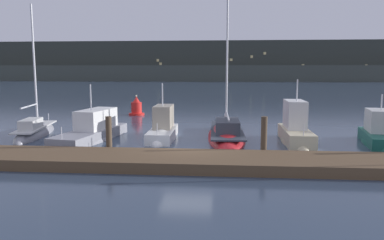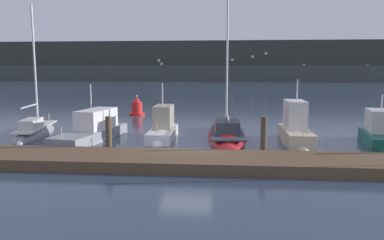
{
  "view_description": "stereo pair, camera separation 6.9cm",
  "coord_description": "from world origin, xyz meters",
  "px_view_note": "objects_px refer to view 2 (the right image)",
  "views": [
    {
      "loc": [
        1.76,
        -17.43,
        4.05
      ],
      "look_at": [
        0.0,
        3.08,
        1.2
      ],
      "focal_mm": 35.0,
      "sensor_mm": 36.0,
      "label": 1
    },
    {
      "loc": [
        1.83,
        -17.42,
        4.05
      ],
      "look_at": [
        0.0,
        3.08,
        1.2
      ],
      "focal_mm": 35.0,
      "sensor_mm": 36.0,
      "label": 2
    }
  ],
  "objects_px": {
    "motorboat_berth_4": "(92,135)",
    "sailboat_berth_6": "(227,136)",
    "sailboat_berth_3": "(36,133)",
    "motorboat_berth_5": "(163,134)",
    "motorboat_berth_8": "(379,139)",
    "channel_buoy": "(137,108)",
    "motorboat_berth_7": "(295,135)"
  },
  "relations": [
    {
      "from": "motorboat_berth_5",
      "to": "motorboat_berth_7",
      "type": "bearing_deg",
      "value": -3.42
    },
    {
      "from": "motorboat_berth_4",
      "to": "motorboat_berth_8",
      "type": "height_order",
      "value": "motorboat_berth_4"
    },
    {
      "from": "sailboat_berth_6",
      "to": "motorboat_berth_8",
      "type": "height_order",
      "value": "sailboat_berth_6"
    },
    {
      "from": "motorboat_berth_4",
      "to": "sailboat_berth_6",
      "type": "height_order",
      "value": "sailboat_berth_6"
    },
    {
      "from": "motorboat_berth_7",
      "to": "channel_buoy",
      "type": "xyz_separation_m",
      "value": [
        -11.55,
        11.29,
        0.22
      ]
    },
    {
      "from": "sailboat_berth_3",
      "to": "motorboat_berth_8",
      "type": "relative_size",
      "value": 1.75
    },
    {
      "from": "motorboat_berth_5",
      "to": "motorboat_berth_7",
      "type": "height_order",
      "value": "motorboat_berth_7"
    },
    {
      "from": "motorboat_berth_7",
      "to": "channel_buoy",
      "type": "bearing_deg",
      "value": 135.66
    },
    {
      "from": "motorboat_berth_8",
      "to": "channel_buoy",
      "type": "height_order",
      "value": "motorboat_berth_8"
    },
    {
      "from": "sailboat_berth_3",
      "to": "motorboat_berth_4",
      "type": "relative_size",
      "value": 1.23
    },
    {
      "from": "sailboat_berth_6",
      "to": "sailboat_berth_3",
      "type": "bearing_deg",
      "value": -178.99
    },
    {
      "from": "motorboat_berth_4",
      "to": "motorboat_berth_8",
      "type": "xyz_separation_m",
      "value": [
        15.85,
        0.12,
        0.0
      ]
    },
    {
      "from": "motorboat_berth_4",
      "to": "channel_buoy",
      "type": "xyz_separation_m",
      "value": [
        -0.12,
        11.5,
        0.34
      ]
    },
    {
      "from": "motorboat_berth_4",
      "to": "sailboat_berth_6",
      "type": "bearing_deg",
      "value": 9.55
    },
    {
      "from": "sailboat_berth_3",
      "to": "motorboat_berth_4",
      "type": "bearing_deg",
      "value": -15.36
    },
    {
      "from": "sailboat_berth_6",
      "to": "motorboat_berth_8",
      "type": "relative_size",
      "value": 2.53
    },
    {
      "from": "sailboat_berth_6",
      "to": "motorboat_berth_8",
      "type": "xyz_separation_m",
      "value": [
        8.18,
        -1.17,
        0.17
      ]
    },
    {
      "from": "sailboat_berth_3",
      "to": "sailboat_berth_6",
      "type": "bearing_deg",
      "value": 1.01
    },
    {
      "from": "channel_buoy",
      "to": "motorboat_berth_7",
      "type": "bearing_deg",
      "value": -44.34
    },
    {
      "from": "sailboat_berth_6",
      "to": "motorboat_berth_5",
      "type": "bearing_deg",
      "value": -170.2
    },
    {
      "from": "motorboat_berth_5",
      "to": "channel_buoy",
      "type": "xyz_separation_m",
      "value": [
        -4.1,
        10.84,
        0.34
      ]
    },
    {
      "from": "motorboat_berth_7",
      "to": "sailboat_berth_3",
      "type": "bearing_deg",
      "value": 176.73
    },
    {
      "from": "motorboat_berth_5",
      "to": "motorboat_berth_8",
      "type": "xyz_separation_m",
      "value": [
        11.87,
        -0.53,
        0.0
      ]
    },
    {
      "from": "motorboat_berth_4",
      "to": "motorboat_berth_7",
      "type": "height_order",
      "value": "motorboat_berth_7"
    },
    {
      "from": "motorboat_berth_7",
      "to": "motorboat_berth_5",
      "type": "bearing_deg",
      "value": 176.58
    },
    {
      "from": "sailboat_berth_3",
      "to": "motorboat_berth_4",
      "type": "distance_m",
      "value": 4.1
    },
    {
      "from": "motorboat_berth_5",
      "to": "sailboat_berth_6",
      "type": "relative_size",
      "value": 0.39
    },
    {
      "from": "sailboat_berth_3",
      "to": "motorboat_berth_7",
      "type": "height_order",
      "value": "sailboat_berth_3"
    },
    {
      "from": "sailboat_berth_3",
      "to": "channel_buoy",
      "type": "height_order",
      "value": "sailboat_berth_3"
    },
    {
      "from": "motorboat_berth_5",
      "to": "channel_buoy",
      "type": "relative_size",
      "value": 2.71
    },
    {
      "from": "motorboat_berth_7",
      "to": "channel_buoy",
      "type": "relative_size",
      "value": 2.8
    },
    {
      "from": "motorboat_berth_5",
      "to": "sailboat_berth_6",
      "type": "height_order",
      "value": "sailboat_berth_6"
    }
  ]
}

